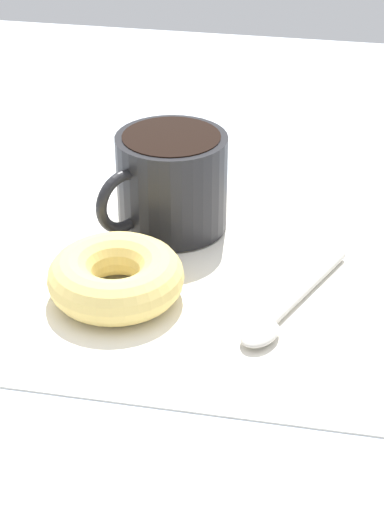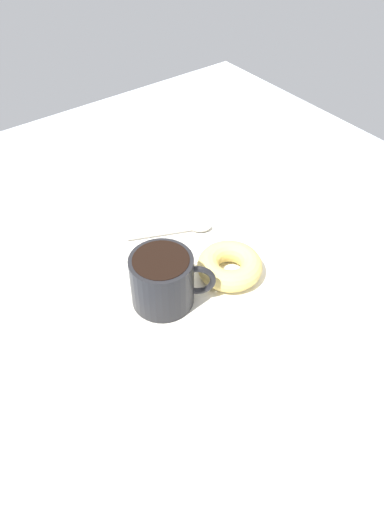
{
  "view_description": "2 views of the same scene",
  "coord_description": "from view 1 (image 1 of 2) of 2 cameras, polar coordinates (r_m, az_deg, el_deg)",
  "views": [
    {
      "loc": [
        -57.56,
        -10.47,
        36.96
      ],
      "look_at": [
        -2.83,
        0.47,
        2.3
      ],
      "focal_mm": 60.0,
      "sensor_mm": 36.0,
      "label": 1
    },
    {
      "loc": [
        31.59,
        46.5,
        56.68
      ],
      "look_at": [
        -2.83,
        0.47,
        2.3
      ],
      "focal_mm": 35.0,
      "sensor_mm": 36.0,
      "label": 2
    }
  ],
  "objects": [
    {
      "name": "ground_plane",
      "position": [
        0.7,
        0.83,
        -1.14
      ],
      "size": [
        120.0,
        120.0,
        2.0
      ],
      "primitive_type": "cube",
      "color": "#B2BCC6"
    },
    {
      "name": "napkin",
      "position": [
        0.67,
        -0.0,
        -1.57
      ],
      "size": [
        30.02,
        30.02,
        0.3
      ],
      "primitive_type": "cube",
      "rotation": [
        0.0,
        0.0,
        0.01
      ],
      "color": "white",
      "rests_on": "ground_plane"
    },
    {
      "name": "coffee_cup",
      "position": [
        0.72,
        -1.46,
        5.05
      ],
      "size": [
        11.25,
        9.7,
        8.31
      ],
      "color": "black",
      "rests_on": "napkin"
    },
    {
      "name": "donut",
      "position": [
        0.64,
        -5.09,
        -1.4
      ],
      "size": [
        10.25,
        10.25,
        3.44
      ],
      "primitive_type": "torus",
      "color": "#E5C66B",
      "rests_on": "napkin"
    },
    {
      "name": "spoon",
      "position": [
        0.62,
        5.64,
        -4.14
      ],
      "size": [
        14.17,
        7.25,
        0.9
      ],
      "color": "#B7B2A8",
      "rests_on": "napkin"
    }
  ]
}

